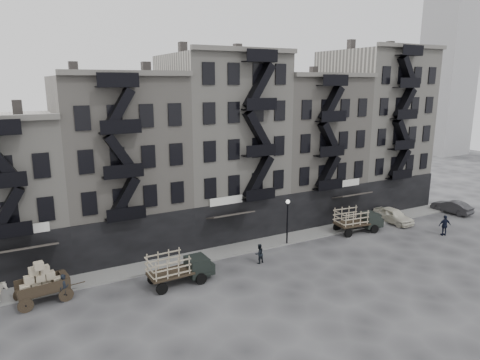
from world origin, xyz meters
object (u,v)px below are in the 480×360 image
car_far (452,207)px  policeman (445,225)px  pedestrian_mid (259,254)px  pedestrian_west (65,288)px  car_east (393,215)px  wagon (40,279)px  stake_truck_west (179,266)px  stake_truck_east (358,218)px

car_far → policeman: (-7.17, -4.38, 0.29)m
pedestrian_mid → policeman: bearing=160.4°
pedestrian_west → car_east: bearing=-13.8°
car_east → policeman: 5.28m
wagon → pedestrian_west: bearing=-32.1°
car_far → pedestrian_west: (-41.07, -0.55, 0.25)m
wagon → car_far: bearing=-7.1°
policeman → stake_truck_west: bearing=16.5°
pedestrian_west → policeman: size_ratio=0.96×
stake_truck_west → car_east: size_ratio=1.08×
stake_truck_west → pedestrian_west: size_ratio=2.55×
car_far → wagon: bearing=-5.9°
stake_truck_east → car_far: bearing=4.9°
car_far → policeman: size_ratio=2.17×
pedestrian_west → policeman: 34.11m
wagon → stake_truck_west: 9.33m
car_far → pedestrian_west: size_ratio=2.25×
stake_truck_east → pedestrian_mid: size_ratio=3.10×
stake_truck_west → pedestrian_mid: stake_truck_west is taller
stake_truck_east → pedestrian_west: (-27.16, -0.88, -0.44)m
wagon → pedestrian_mid: bearing=-12.4°
pedestrian_mid → stake_truck_east: bearing=177.3°
stake_truck_east → car_east: bearing=10.4°
pedestrian_west → pedestrian_mid: size_ratio=1.18×
wagon → stake_truck_west: (9.13, -1.89, -0.29)m
stake_truck_west → car_far: size_ratio=1.13×
car_east → pedestrian_mid: 17.90m
car_east → car_far: size_ratio=1.05×
car_east → policeman: bearing=-75.3°
wagon → car_east: wagon is taller
car_far → pedestrian_mid: pedestrian_mid is taller
stake_truck_west → car_east: (24.82, 2.51, -0.62)m
stake_truck_west → stake_truck_east: size_ratio=0.97×
stake_truck_east → pedestrian_west: stake_truck_east is taller
wagon → stake_truck_east: wagon is taller
car_east → car_far: (8.52, -0.73, -0.06)m
pedestrian_west → car_far: bearing=-15.3°
stake_truck_east → stake_truck_west: bearing=-167.5°
stake_truck_east → car_east: size_ratio=1.11×
stake_truck_west → stake_truck_east: (19.43, 2.12, 0.02)m
car_east → car_far: 8.55m
car_east → pedestrian_west: pedestrian_west is taller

